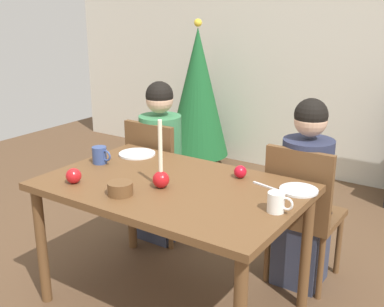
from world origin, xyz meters
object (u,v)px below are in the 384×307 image
(chair_right, at_px, (302,208))
(plate_left, at_px, (137,154))
(mug_left, at_px, (100,155))
(apple_by_left_plate, at_px, (240,172))
(chair_left, at_px, (158,173))
(person_right_child, at_px, (305,197))
(mug_right, at_px, (277,202))
(apple_near_candle, at_px, (74,176))
(person_left_child, at_px, (161,165))
(dining_table, at_px, (172,198))
(candle_centerpiece, at_px, (161,174))
(plate_right, at_px, (299,190))
(bowl_walnuts, at_px, (120,189))
(christmas_tree, at_px, (198,93))

(chair_right, height_order, plate_left, chair_right)
(mug_left, relative_size, apple_by_left_plate, 1.87)
(chair_left, bearing_deg, person_right_child, 1.71)
(mug_right, relative_size, apple_by_left_plate, 1.76)
(plate_left, bearing_deg, mug_right, -15.77)
(plate_left, distance_m, apple_near_candle, 0.58)
(chair_left, distance_m, mug_right, 1.37)
(apple_near_candle, bearing_deg, person_left_child, 97.22)
(mug_right, relative_size, apple_near_candle, 1.50)
(dining_table, relative_size, candle_centerpiece, 3.80)
(plate_right, distance_m, bowl_walnuts, 0.92)
(plate_left, height_order, apple_by_left_plate, apple_by_left_plate)
(chair_right, relative_size, bowl_walnuts, 6.91)
(apple_near_candle, bearing_deg, mug_left, 109.97)
(mug_right, bearing_deg, christmas_tree, 130.58)
(mug_left, bearing_deg, christmas_tree, 107.42)
(dining_table, bearing_deg, candle_centerpiece, -102.37)
(chair_right, height_order, plate_right, chair_right)
(candle_centerpiece, height_order, mug_right, candle_centerpiece)
(person_left_child, bearing_deg, plate_right, -16.79)
(bowl_walnuts, bearing_deg, chair_left, 116.57)
(dining_table, height_order, candle_centerpiece, candle_centerpiece)
(chair_left, distance_m, christmas_tree, 1.68)
(chair_left, distance_m, apple_near_candle, 0.94)
(person_left_child, xyz_separation_m, plate_right, (1.17, -0.35, 0.19))
(christmas_tree, bearing_deg, mug_left, -72.58)
(apple_by_left_plate, bearing_deg, dining_table, -131.96)
(person_left_child, distance_m, apple_by_left_plate, 0.92)
(person_left_child, bearing_deg, plate_left, -77.74)
(chair_right, bearing_deg, person_right_child, 90.00)
(chair_left, bearing_deg, dining_table, -47.11)
(plate_right, bearing_deg, bowl_walnuts, -143.31)
(christmas_tree, relative_size, bowl_walnuts, 11.79)
(chair_left, height_order, chair_right, same)
(person_left_child, height_order, mug_right, person_left_child)
(christmas_tree, xyz_separation_m, plate_left, (0.73, -1.84, -0.04))
(plate_right, bearing_deg, candle_centerpiece, -150.30)
(bowl_walnuts, xyz_separation_m, apple_by_left_plate, (0.39, 0.56, 0.00))
(apple_near_candle, height_order, apple_by_left_plate, apple_near_candle)
(mug_right, height_order, apple_by_left_plate, mug_right)
(apple_near_candle, bearing_deg, candle_centerpiece, 26.09)
(chair_right, relative_size, candle_centerpiece, 2.45)
(christmas_tree, distance_m, mug_right, 2.83)
(chair_left, bearing_deg, apple_near_candle, -82.52)
(bowl_walnuts, bearing_deg, apple_near_candle, -176.75)
(christmas_tree, distance_m, candle_centerpiece, 2.51)
(chair_left, relative_size, bowl_walnuts, 6.91)
(plate_right, height_order, apple_near_candle, apple_near_candle)
(plate_right, bearing_deg, dining_table, -154.90)
(plate_left, bearing_deg, person_right_child, 18.79)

